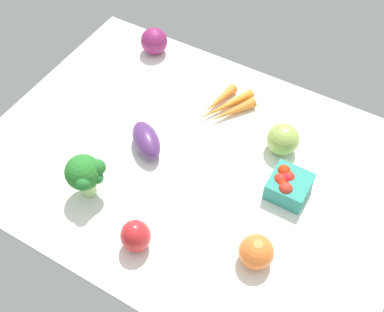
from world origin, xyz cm
name	(u,v)px	position (x,y,z in cm)	size (l,w,h in cm)	color
tablecloth	(192,163)	(0.00, 0.00, 1.00)	(104.00, 76.00, 2.00)	white
eggplant	(146,140)	(11.97, 2.16, 5.10)	(12.14, 6.20, 6.20)	#542E6A
berry_basket	(287,184)	(-23.86, -3.06, 5.21)	(9.13, 9.13, 6.51)	teal
heirloom_tomato_orange	(256,252)	(-24.88, 16.29, 5.77)	(7.54, 7.54, 7.54)	orange
heirloom_tomato_green	(283,139)	(-17.75, -14.42, 6.07)	(8.13, 8.13, 8.13)	#96B651
bell_pepper_red	(136,236)	(-1.09, 25.98, 6.17)	(6.54, 6.54, 8.33)	red
broccoli_head	(85,174)	(16.21, 20.09, 9.59)	(8.87, 8.52, 12.15)	#9FD37E
carrot_bunch	(226,106)	(0.81, -19.66, 3.37)	(12.67, 16.94, 2.90)	orange
red_onion_center	(154,41)	(30.46, -30.31, 5.99)	(7.98, 7.98, 7.98)	#85235C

